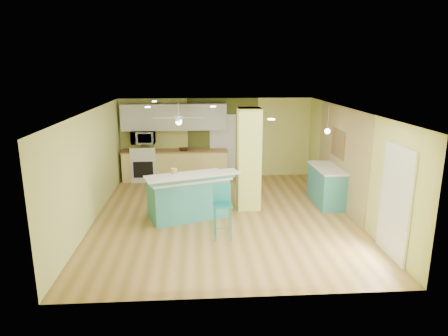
{
  "coord_description": "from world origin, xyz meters",
  "views": [
    {
      "loc": [
        -0.59,
        -8.93,
        3.46
      ],
      "look_at": [
        0.03,
        0.4,
        1.06
      ],
      "focal_mm": 32.0,
      "sensor_mm": 36.0,
      "label": 1
    }
  ],
  "objects": [
    {
      "name": "wall_decor",
      "position": [
        2.96,
        0.8,
        1.55
      ],
      "size": [
        0.03,
        0.9,
        0.7
      ],
      "primitive_type": "cube",
      "color": "brown",
      "rests_on": "wood_panel"
    },
    {
      "name": "canister",
      "position": [
        -1.15,
        0.02,
        1.07
      ],
      "size": [
        0.14,
        0.14,
        0.19
      ],
      "primitive_type": "cylinder",
      "color": "gold",
      "rests_on": "peninsula"
    },
    {
      "name": "floor",
      "position": [
        0.0,
        0.0,
        -0.01
      ],
      "size": [
        6.0,
        7.0,
        0.01
      ],
      "primitive_type": "cube",
      "color": "olive",
      "rests_on": "ground"
    },
    {
      "name": "side_counter",
      "position": [
        2.7,
        0.7,
        0.49
      ],
      "size": [
        0.64,
        1.5,
        0.97
      ],
      "color": "teal",
      "rests_on": "floor"
    },
    {
      "name": "fruit_bowl",
      "position": [
        -1.02,
        3.11,
        0.98
      ],
      "size": [
        0.34,
        0.34,
        0.08
      ],
      "primitive_type": "imported",
      "rotation": [
        0.0,
        0.0,
        0.09
      ],
      "color": "#352215",
      "rests_on": "kitchen_run"
    },
    {
      "name": "wall_left",
      "position": [
        -3.0,
        0.0,
        1.25
      ],
      "size": [
        0.01,
        7.0,
        2.5
      ],
      "primitive_type": "cube",
      "color": "#CDCF6F",
      "rests_on": "floor"
    },
    {
      "name": "wall_back",
      "position": [
        0.0,
        3.5,
        1.25
      ],
      "size": [
        6.0,
        0.01,
        2.5
      ],
      "primitive_type": "cube",
      "color": "#CDCF6F",
      "rests_on": "floor"
    },
    {
      "name": "olive_accent",
      "position": [
        0.2,
        3.49,
        1.25
      ],
      "size": [
        2.2,
        0.02,
        2.5
      ],
      "primitive_type": "cube",
      "color": "#4C5120",
      "rests_on": "floor"
    },
    {
      "name": "pendant_lamp",
      "position": [
        2.65,
        0.75,
        1.88
      ],
      "size": [
        0.14,
        0.14,
        0.69
      ],
      "color": "white",
      "rests_on": "ceiling"
    },
    {
      "name": "microwave",
      "position": [
        -2.25,
        3.2,
        1.35
      ],
      "size": [
        0.7,
        0.48,
        0.39
      ],
      "primitive_type": "imported",
      "color": "silver",
      "rests_on": "wall_back"
    },
    {
      "name": "stove",
      "position": [
        -2.25,
        3.19,
        0.46
      ],
      "size": [
        0.76,
        0.66,
        1.08
      ],
      "color": "white",
      "rests_on": "floor"
    },
    {
      "name": "column",
      "position": [
        0.65,
        0.5,
        1.25
      ],
      "size": [
        0.55,
        0.55,
        2.5
      ],
      "primitive_type": "cube",
      "color": "#CAD562",
      "rests_on": "floor"
    },
    {
      "name": "interior_door",
      "position": [
        0.2,
        3.46,
        1.0
      ],
      "size": [
        0.82,
        0.05,
        2.0
      ],
      "primitive_type": "cube",
      "color": "silver",
      "rests_on": "floor"
    },
    {
      "name": "wood_panel",
      "position": [
        2.99,
        0.6,
        1.25
      ],
      "size": [
        0.02,
        3.4,
        2.5
      ],
      "primitive_type": "cube",
      "color": "#9A8658",
      "rests_on": "floor"
    },
    {
      "name": "wall_front",
      "position": [
        0.0,
        -3.5,
        1.25
      ],
      "size": [
        6.0,
        0.01,
        2.5
      ],
      "primitive_type": "cube",
      "color": "#CDCF6F",
      "rests_on": "floor"
    },
    {
      "name": "ceiling",
      "position": [
        0.0,
        0.0,
        2.5
      ],
      "size": [
        6.0,
        7.0,
        0.01
      ],
      "primitive_type": "cube",
      "color": "white",
      "rests_on": "wall_back"
    },
    {
      "name": "french_door",
      "position": [
        2.97,
        -2.3,
        1.05
      ],
      "size": [
        0.04,
        1.08,
        2.1
      ],
      "primitive_type": "cube",
      "color": "white",
      "rests_on": "floor"
    },
    {
      "name": "peninsula",
      "position": [
        -0.84,
        -0.04,
        0.52
      ],
      "size": [
        2.25,
        1.72,
        1.13
      ],
      "rotation": [
        0.0,
        0.0,
        0.34
      ],
      "color": "teal",
      "rests_on": "floor"
    },
    {
      "name": "bar_stool",
      "position": [
        -0.11,
        -1.22,
        0.75
      ],
      "size": [
        0.39,
        0.39,
        1.12
      ],
      "rotation": [
        0.0,
        0.0,
        0.04
      ],
      "color": "teal",
      "rests_on": "floor"
    },
    {
      "name": "upper_cabinets",
      "position": [
        -1.3,
        3.32,
        1.95
      ],
      "size": [
        3.2,
        0.34,
        0.8
      ],
      "primitive_type": "cube",
      "color": "silver",
      "rests_on": "wall_back"
    },
    {
      "name": "ceiling_fan",
      "position": [
        -1.1,
        2.0,
        2.08
      ],
      "size": [
        1.41,
        1.41,
        0.61
      ],
      "color": "white",
      "rests_on": "ceiling"
    },
    {
      "name": "wall_right",
      "position": [
        3.0,
        0.0,
        1.25
      ],
      "size": [
        0.01,
        7.0,
        2.5
      ],
      "primitive_type": "cube",
      "color": "#CDCF6F",
      "rests_on": "floor"
    },
    {
      "name": "kitchen_run",
      "position": [
        -1.3,
        3.2,
        0.47
      ],
      "size": [
        3.25,
        0.63,
        0.94
      ],
      "color": "#EED97C",
      "rests_on": "floor"
    }
  ]
}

